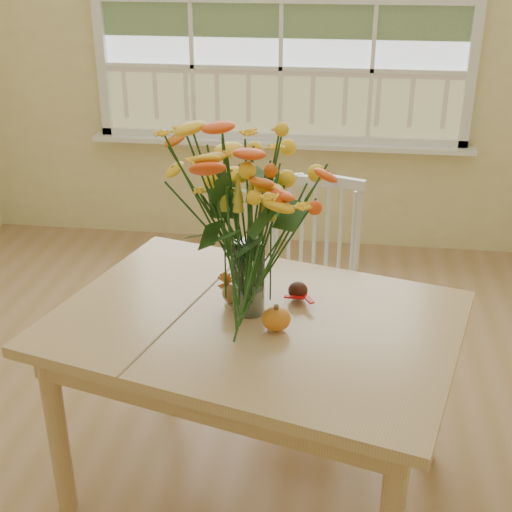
# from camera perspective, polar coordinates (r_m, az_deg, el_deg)

# --- Properties ---
(floor) EXTENTS (4.00, 4.50, 0.01)m
(floor) POSITION_cam_1_polar(r_m,az_deg,el_deg) (2.79, -3.37, -17.29)
(floor) COLOR #A57F50
(floor) RESTS_ON ground
(wall_back) EXTENTS (4.00, 0.02, 2.70)m
(wall_back) POSITION_cam_1_polar(r_m,az_deg,el_deg) (4.32, 2.16, 18.04)
(wall_back) COLOR beige
(wall_back) RESTS_ON floor
(window) EXTENTS (2.42, 0.12, 1.74)m
(window) POSITION_cam_1_polar(r_m,az_deg,el_deg) (4.27, 2.15, 20.39)
(window) COLOR silver
(window) RESTS_ON wall_back
(dining_table) EXTENTS (1.52, 1.25, 0.71)m
(dining_table) POSITION_cam_1_polar(r_m,az_deg,el_deg) (2.36, -0.07, -7.08)
(dining_table) COLOR tan
(dining_table) RESTS_ON floor
(windsor_chair) EXTENTS (0.44, 0.42, 0.91)m
(windsor_chair) POSITION_cam_1_polar(r_m,az_deg,el_deg) (3.06, 4.61, -1.41)
(windsor_chair) COLOR white
(windsor_chair) RESTS_ON floor
(flower_vase) EXTENTS (0.52, 0.52, 0.62)m
(flower_vase) POSITION_cam_1_polar(r_m,az_deg,el_deg) (2.19, -0.67, 3.94)
(flower_vase) COLOR white
(flower_vase) RESTS_ON dining_table
(pumpkin) EXTENTS (0.10, 0.10, 0.07)m
(pumpkin) POSITION_cam_1_polar(r_m,az_deg,el_deg) (2.23, 1.68, -5.35)
(pumpkin) COLOR orange
(pumpkin) RESTS_ON dining_table
(turkey_figurine) EXTENTS (0.10, 0.08, 0.11)m
(turkey_figurine) POSITION_cam_1_polar(r_m,az_deg,el_deg) (2.36, -1.84, -3.22)
(turkey_figurine) COLOR #CCB78C
(turkey_figurine) RESTS_ON dining_table
(dark_gourd) EXTENTS (0.13, 0.12, 0.06)m
(dark_gourd) POSITION_cam_1_polar(r_m,az_deg,el_deg) (2.41, 3.51, -2.96)
(dark_gourd) COLOR #38160F
(dark_gourd) RESTS_ON dining_table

